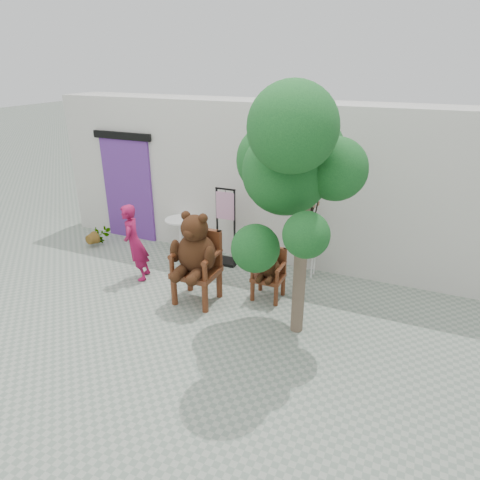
{
  "coord_description": "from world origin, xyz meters",
  "views": [
    {
      "loc": [
        2.76,
        -4.62,
        3.69
      ],
      "look_at": [
        0.18,
        1.31,
        0.95
      ],
      "focal_mm": 32.0,
      "sensor_mm": 36.0,
      "label": 1
    }
  ],
  "objects": [
    {
      "name": "chair_small",
      "position": [
        0.7,
        1.3,
        0.56
      ],
      "size": [
        0.49,
        0.52,
        0.96
      ],
      "color": "#49200F",
      "rests_on": "ground"
    },
    {
      "name": "cafe_table",
      "position": [
        -1.61,
        2.35,
        0.44
      ],
      "size": [
        0.6,
        0.6,
        0.7
      ],
      "rotation": [
        0.0,
        0.0,
        -0.26
      ],
      "color": "white",
      "rests_on": "ground"
    },
    {
      "name": "chair_big",
      "position": [
        -0.34,
        0.74,
        0.86
      ],
      "size": [
        0.76,
        0.81,
        1.54
      ],
      "color": "#49200F",
      "rests_on": "ground"
    },
    {
      "name": "stool_bucket",
      "position": [
        1.1,
        2.35,
        0.64
      ],
      "size": [
        0.32,
        0.32,
        1.45
      ],
      "rotation": [
        0.0,
        0.0,
        -0.04
      ],
      "color": "white",
      "rests_on": "ground"
    },
    {
      "name": "tree",
      "position": [
        1.15,
        0.74,
        2.48
      ],
      "size": [
        1.81,
        2.14,
        3.52
      ],
      "rotation": [
        0.0,
        0.0,
        -0.21
      ],
      "color": "brown",
      "rests_on": "ground"
    },
    {
      "name": "potted_plant",
      "position": [
        -3.4,
        1.89,
        0.23
      ],
      "size": [
        0.46,
        0.42,
        0.47
      ],
      "primitive_type": "imported",
      "rotation": [
        0.0,
        0.0,
        -0.13
      ],
      "color": "#0F3A19",
      "rests_on": "ground"
    },
    {
      "name": "doorway",
      "position": [
        -3.0,
        2.58,
        1.16
      ],
      "size": [
        1.4,
        0.11,
        2.33
      ],
      "color": "#592B83",
      "rests_on": "ground"
    },
    {
      "name": "back_wall",
      "position": [
        0.0,
        3.1,
        1.5
      ],
      "size": [
        9.0,
        1.0,
        3.0
      ],
      "primitive_type": "cube",
      "color": "beige",
      "rests_on": "ground"
    },
    {
      "name": "person",
      "position": [
        -1.72,
        0.99,
        0.7
      ],
      "size": [
        0.5,
        0.6,
        1.39
      ],
      "primitive_type": "imported",
      "rotation": [
        0.0,
        0.0,
        -1.19
      ],
      "color": "maroon",
      "rests_on": "ground"
    },
    {
      "name": "ground_plane",
      "position": [
        0.0,
        0.0,
        0.0
      ],
      "size": [
        60.0,
        60.0,
        0.0
      ],
      "primitive_type": "plane",
      "color": "gray",
      "rests_on": "ground"
    },
    {
      "name": "display_stand",
      "position": [
        -0.51,
        2.2,
        0.58
      ],
      "size": [
        0.46,
        0.36,
        1.51
      ],
      "rotation": [
        0.0,
        0.0,
        0.01
      ],
      "color": "black",
      "rests_on": "ground"
    }
  ]
}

